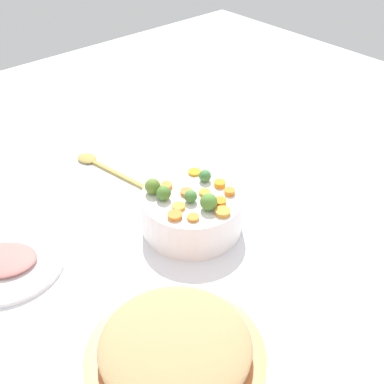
{
  "coord_description": "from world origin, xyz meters",
  "views": [
    {
      "loc": [
        0.65,
        -0.64,
        0.79
      ],
      "look_at": [
        -0.01,
        -0.05,
        0.12
      ],
      "focal_mm": 46.41,
      "sensor_mm": 36.0,
      "label": 1
    }
  ],
  "objects_px": {
    "metal_pot": "(176,377)",
    "ham_plate": "(6,262)",
    "serving_bowl_carrots": "(192,212)",
    "wooden_spoon": "(101,166)"
  },
  "relations": [
    {
      "from": "metal_pot",
      "to": "wooden_spoon",
      "type": "relative_size",
      "value": 0.92
    },
    {
      "from": "serving_bowl_carrots",
      "to": "wooden_spoon",
      "type": "height_order",
      "value": "serving_bowl_carrots"
    },
    {
      "from": "serving_bowl_carrots",
      "to": "wooden_spoon",
      "type": "xyz_separation_m",
      "value": [
        -0.36,
        -0.02,
        -0.04
      ]
    },
    {
      "from": "metal_pot",
      "to": "ham_plate",
      "type": "relative_size",
      "value": 1.1
    },
    {
      "from": "metal_pot",
      "to": "ham_plate",
      "type": "bearing_deg",
      "value": -171.0
    },
    {
      "from": "metal_pot",
      "to": "ham_plate",
      "type": "height_order",
      "value": "metal_pot"
    },
    {
      "from": "serving_bowl_carrots",
      "to": "metal_pot",
      "type": "bearing_deg",
      "value": -44.73
    },
    {
      "from": "serving_bowl_carrots",
      "to": "ham_plate",
      "type": "distance_m",
      "value": 0.42
    },
    {
      "from": "serving_bowl_carrots",
      "to": "metal_pot",
      "type": "height_order",
      "value": "metal_pot"
    },
    {
      "from": "serving_bowl_carrots",
      "to": "ham_plate",
      "type": "bearing_deg",
      "value": -114.26
    }
  ]
}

